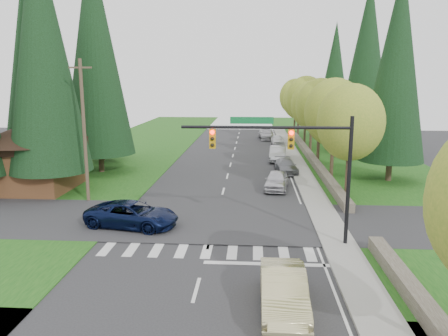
# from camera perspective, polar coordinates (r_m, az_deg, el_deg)

# --- Properties ---
(ground) EXTENTS (120.00, 120.00, 0.00)m
(ground) POSITION_cam_1_polar(r_m,az_deg,el_deg) (19.73, -3.26, -14.29)
(ground) COLOR #28282B
(ground) RESTS_ON ground
(grass_east) EXTENTS (14.00, 110.00, 0.06)m
(grass_east) POSITION_cam_1_polar(r_m,az_deg,el_deg) (40.06, 19.26, -1.54)
(grass_east) COLOR #154A13
(grass_east) RESTS_ON ground
(grass_west) EXTENTS (14.00, 110.00, 0.06)m
(grass_west) POSITION_cam_1_polar(r_m,az_deg,el_deg) (41.50, -17.87, -1.02)
(grass_west) COLOR #154A13
(grass_west) RESTS_ON ground
(cross_street) EXTENTS (120.00, 8.00, 0.10)m
(cross_street) POSITION_cam_1_polar(r_m,az_deg,el_deg) (27.12, -1.19, -6.98)
(cross_street) COLOR #28282B
(cross_street) RESTS_ON ground
(sidewalk_east) EXTENTS (1.80, 80.00, 0.13)m
(sidewalk_east) POSITION_cam_1_polar(r_m,az_deg,el_deg) (40.80, 10.24, -0.80)
(sidewalk_east) COLOR gray
(sidewalk_east) RESTS_ON ground
(curb_east) EXTENTS (0.20, 80.00, 0.13)m
(curb_east) POSITION_cam_1_polar(r_m,az_deg,el_deg) (40.72, 9.06, -0.79)
(curb_east) COLOR gray
(curb_east) RESTS_ON ground
(stone_wall_south) EXTENTS (0.70, 14.00, 0.70)m
(stone_wall_south) POSITION_cam_1_polar(r_m,az_deg,el_deg) (17.93, 25.16, -16.95)
(stone_wall_south) COLOR #4C4438
(stone_wall_south) RESTS_ON ground
(stone_wall_north) EXTENTS (0.70, 40.00, 0.70)m
(stone_wall_north) POSITION_cam_1_polar(r_m,az_deg,el_deg) (48.76, 11.22, 1.48)
(stone_wall_north) COLOR #4C4438
(stone_wall_north) RESTS_ON ground
(traffic_signal) EXTENTS (8.70, 0.37, 6.80)m
(traffic_signal) POSITION_cam_1_polar(r_m,az_deg,el_deg) (22.52, 9.13, 2.15)
(traffic_signal) COLOR black
(traffic_signal) RESTS_ON ground
(brown_building) EXTENTS (8.40, 8.40, 5.40)m
(brown_building) POSITION_cam_1_polar(r_m,az_deg,el_deg) (37.32, -23.82, 2.08)
(brown_building) COLOR #4C2D19
(brown_building) RESTS_ON ground
(utility_pole) EXTENTS (1.60, 0.24, 10.00)m
(utility_pole) POSITION_cam_1_polar(r_m,az_deg,el_deg) (32.07, -17.80, 4.75)
(utility_pole) COLOR #473828
(utility_pole) RESTS_ON ground
(decid_tree_0) EXTENTS (4.80, 4.80, 8.37)m
(decid_tree_0) POSITION_cam_1_polar(r_m,az_deg,el_deg) (32.53, 16.18, 5.74)
(decid_tree_0) COLOR #38281C
(decid_tree_0) RESTS_ON ground
(decid_tree_1) EXTENTS (5.20, 5.20, 8.80)m
(decid_tree_1) POSITION_cam_1_polar(r_m,az_deg,el_deg) (39.38, 14.20, 7.03)
(decid_tree_1) COLOR #38281C
(decid_tree_1) RESTS_ON ground
(decid_tree_2) EXTENTS (5.00, 5.00, 8.82)m
(decid_tree_2) POSITION_cam_1_polar(r_m,az_deg,el_deg) (46.23, 12.42, 7.87)
(decid_tree_2) COLOR #38281C
(decid_tree_2) RESTS_ON ground
(decid_tree_3) EXTENTS (5.00, 5.00, 8.55)m
(decid_tree_3) POSITION_cam_1_polar(r_m,az_deg,el_deg) (53.18, 11.41, 8.05)
(decid_tree_3) COLOR #38281C
(decid_tree_3) RESTS_ON ground
(decid_tree_4) EXTENTS (5.40, 5.40, 9.18)m
(decid_tree_4) POSITION_cam_1_polar(r_m,az_deg,el_deg) (60.11, 10.65, 8.81)
(decid_tree_4) COLOR #38281C
(decid_tree_4) RESTS_ON ground
(decid_tree_5) EXTENTS (4.80, 4.80, 8.30)m
(decid_tree_5) POSITION_cam_1_polar(r_m,az_deg,el_deg) (67.06, 9.76, 8.64)
(decid_tree_5) COLOR #38281C
(decid_tree_5) RESTS_ON ground
(decid_tree_6) EXTENTS (5.20, 5.20, 8.86)m
(decid_tree_6) POSITION_cam_1_polar(r_m,az_deg,el_deg) (74.02, 9.30, 9.15)
(decid_tree_6) COLOR #38281C
(decid_tree_6) RESTS_ON ground
(conifer_w_a) EXTENTS (6.12, 6.12, 19.80)m
(conifer_w_a) POSITION_cam_1_polar(r_m,az_deg,el_deg) (35.21, -22.63, 14.20)
(conifer_w_a) COLOR #38281C
(conifer_w_a) RESTS_ON ground
(conifer_w_b) EXTENTS (5.44, 5.44, 17.80)m
(conifer_w_b) POSITION_cam_1_polar(r_m,az_deg,el_deg) (40.07, -23.89, 12.21)
(conifer_w_b) COLOR #38281C
(conifer_w_b) RESTS_ON ground
(conifer_w_c) EXTENTS (6.46, 6.46, 20.80)m
(conifer_w_c) POSITION_cam_1_polar(r_m,az_deg,el_deg) (42.22, -16.50, 14.66)
(conifer_w_c) COLOR #38281C
(conifer_w_c) RESTS_ON ground
(conifer_w_e) EXTENTS (5.78, 5.78, 18.80)m
(conifer_w_e) POSITION_cam_1_polar(r_m,az_deg,el_deg) (48.49, -16.22, 13.00)
(conifer_w_e) COLOR #38281C
(conifer_w_e) RESTS_ON ground
(conifer_e_a) EXTENTS (5.44, 5.44, 17.80)m
(conifer_e_a) POSITION_cam_1_polar(r_m,az_deg,el_deg) (39.45, 21.64, 12.41)
(conifer_e_a) COLOR #38281C
(conifer_e_a) RESTS_ON ground
(conifer_e_b) EXTENTS (6.12, 6.12, 19.80)m
(conifer_e_b) POSITION_cam_1_polar(r_m,az_deg,el_deg) (53.24, 18.14, 13.25)
(conifer_e_b) COLOR #38281C
(conifer_e_b) RESTS_ON ground
(conifer_e_c) EXTENTS (5.10, 5.10, 16.80)m
(conifer_e_c) POSITION_cam_1_polar(r_m,az_deg,el_deg) (66.69, 14.24, 11.67)
(conifer_e_c) COLOR #38281C
(conifer_e_c) RESTS_ON ground
(sedan_champagne) EXTENTS (1.69, 4.83, 1.59)m
(sedan_champagne) POSITION_cam_1_polar(r_m,az_deg,el_deg) (17.09, 7.77, -15.67)
(sedan_champagne) COLOR #D0C68B
(sedan_champagne) RESTS_ON ground
(suv_navy) EXTENTS (5.88, 3.57, 1.52)m
(suv_navy) POSITION_cam_1_polar(r_m,az_deg,el_deg) (26.48, -11.90, -5.96)
(suv_navy) COLOR black
(suv_navy) RESTS_ON ground
(parked_car_a) EXTENTS (2.30, 4.49, 1.46)m
(parked_car_a) POSITION_cam_1_polar(r_m,az_deg,el_deg) (34.94, 6.89, -1.63)
(parked_car_a) COLOR silver
(parked_car_a) RESTS_ON ground
(parked_car_b) EXTENTS (2.25, 4.55, 1.27)m
(parked_car_b) POSITION_cam_1_polar(r_m,az_deg,el_deg) (41.39, 8.11, 0.25)
(parked_car_b) COLOR slate
(parked_car_b) RESTS_ON ground
(parked_car_c) EXTENTS (2.08, 4.91, 1.57)m
(parked_car_c) POSITION_cam_1_polar(r_m,az_deg,el_deg) (47.36, 7.03, 1.86)
(parked_car_c) COLOR #B4B5BA
(parked_car_c) RESTS_ON ground
(parked_car_d) EXTENTS (1.79, 4.02, 1.34)m
(parked_car_d) POSITION_cam_1_polar(r_m,az_deg,el_deg) (59.14, 7.02, 3.64)
(parked_car_d) COLOR white
(parked_car_d) RESTS_ON ground
(parked_car_e) EXTENTS (2.58, 5.35, 1.50)m
(parked_car_e) POSITION_cam_1_polar(r_m,az_deg,el_deg) (64.89, 5.56, 4.42)
(parked_car_e) COLOR #A2A1A6
(parked_car_e) RESTS_ON ground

